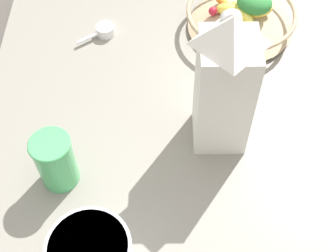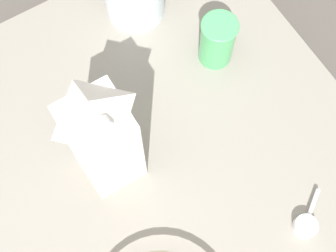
{
  "view_description": "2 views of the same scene",
  "coord_description": "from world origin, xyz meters",
  "views": [
    {
      "loc": [
        0.1,
        0.58,
        0.78
      ],
      "look_at": [
        0.1,
        0.1,
        0.1
      ],
      "focal_mm": 50.0,
      "sensor_mm": 36.0,
      "label": 1
    },
    {
      "loc": [
        -0.04,
        -0.18,
        0.88
      ],
      "look_at": [
        0.11,
        0.06,
        0.11
      ],
      "focal_mm": 50.0,
      "sensor_mm": 36.0,
      "label": 2
    }
  ],
  "objects": [
    {
      "name": "ground_plane",
      "position": [
        0.0,
        0.0,
        0.0
      ],
      "size": [
        6.0,
        6.0,
        0.0
      ],
      "primitive_type": "plane",
      "color": "#4C4742"
    },
    {
      "name": "measuring_scoop",
      "position": [
        0.24,
        -0.2,
        0.05
      ],
      "size": [
        0.08,
        0.06,
        0.02
      ],
      "color": "white",
      "rests_on": "countertop"
    },
    {
      "name": "countertop",
      "position": [
        0.0,
        0.0,
        0.02
      ],
      "size": [
        0.93,
        0.93,
        0.04
      ],
      "color": "gray",
      "rests_on": "ground_plane"
    },
    {
      "name": "milk_carton",
      "position": [
        0.0,
        0.07,
        0.19
      ],
      "size": [
        0.09,
        0.09,
        0.29
      ],
      "color": "silver",
      "rests_on": "countertop"
    },
    {
      "name": "drinking_cup",
      "position": [
        0.29,
        0.17,
        0.1
      ],
      "size": [
        0.07,
        0.07,
        0.11
      ],
      "color": "#4CB266",
      "rests_on": "countertop"
    }
  ]
}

